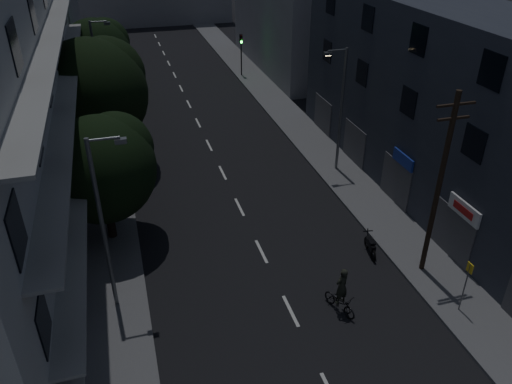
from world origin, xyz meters
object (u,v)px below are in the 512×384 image
bus_stop_sign (467,278)px  motorcycle (370,246)px  utility_pole (439,184)px  cyclist (340,297)px

bus_stop_sign → motorcycle: bearing=110.0°
utility_pole → motorcycle: (-1.79, 1.95, -4.42)m
utility_pole → cyclist: utility_pole is taller
cyclist → utility_pole: bearing=-4.8°
utility_pole → motorcycle: size_ratio=5.12×
motorcycle → cyclist: bearing=-123.5°
utility_pole → bus_stop_sign: utility_pole is taller
cyclist → bus_stop_sign: bearing=-37.7°
motorcycle → cyclist: 4.67m
utility_pole → cyclist: bearing=-164.2°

